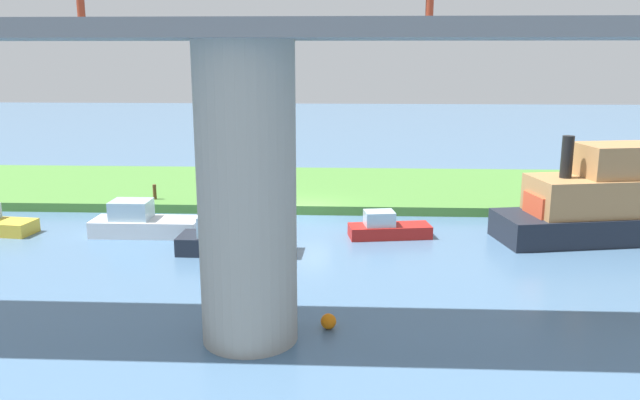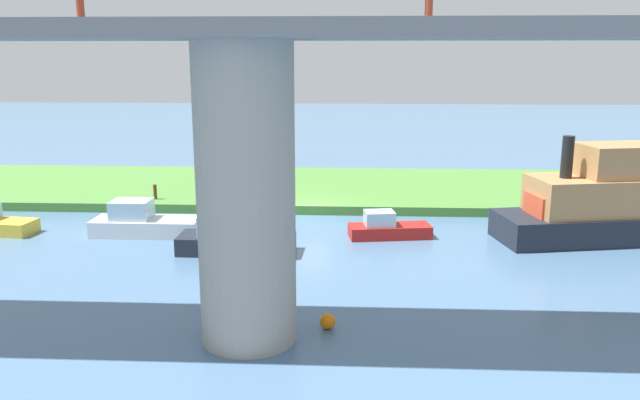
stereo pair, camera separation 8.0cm
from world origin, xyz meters
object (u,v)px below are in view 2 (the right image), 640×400
at_px(marker_buoy, 328,321).
at_px(bridge_pylon, 246,197).
at_px(riverboat_paddlewheel, 143,222).
at_px(motorboat_white, 609,201).
at_px(skiff_small, 233,239).
at_px(person_on_bank, 215,188).
at_px(mooring_post, 155,192).
at_px(motorboat_red, 387,228).

bearing_deg(marker_buoy, bridge_pylon, 18.80).
distance_m(bridge_pylon, riverboat_paddlewheel, 13.71).
bearing_deg(riverboat_paddlewheel, motorboat_white, -179.00).
bearing_deg(skiff_small, person_on_bank, -72.58).
xyz_separation_m(skiff_small, riverboat_paddlewheel, (4.86, -2.57, 0.00)).
xyz_separation_m(bridge_pylon, marker_buoy, (-2.36, -0.80, -4.21)).
distance_m(mooring_post, motorboat_white, 23.70).
xyz_separation_m(person_on_bank, riverboat_paddlewheel, (2.38, 5.32, -0.60)).
height_order(riverboat_paddlewheel, motorboat_red, riverboat_paddlewheel).
bearing_deg(marker_buoy, motorboat_white, -139.81).
bearing_deg(marker_buoy, skiff_small, -60.10).
relative_size(person_on_bank, riverboat_paddlewheel, 0.27).
bearing_deg(mooring_post, person_on_bank, 176.85).
xyz_separation_m(bridge_pylon, skiff_small, (2.11, -8.58, -3.85)).
xyz_separation_m(person_on_bank, mooring_post, (3.46, -0.19, -0.28)).
bearing_deg(riverboat_paddlewheel, marker_buoy, 132.02).
bearing_deg(motorboat_white, mooring_post, -12.50).
bearing_deg(marker_buoy, riverboat_paddlewheel, -47.98).
relative_size(motorboat_white, marker_buoy, 20.13).
xyz_separation_m(motorboat_white, marker_buoy, (12.71, 10.74, -1.57)).
height_order(mooring_post, skiff_small, skiff_small).
bearing_deg(mooring_post, bridge_pylon, 115.76).
bearing_deg(person_on_bank, motorboat_red, 151.13).
bearing_deg(bridge_pylon, marker_buoy, -161.20).
bearing_deg(bridge_pylon, skiff_small, -76.19).
height_order(mooring_post, motorboat_red, mooring_post).
bearing_deg(motorboat_red, marker_buoy, 77.02).
relative_size(motorboat_white, skiff_small, 1.97).
height_order(mooring_post, riverboat_paddlewheel, riverboat_paddlewheel).
bearing_deg(mooring_post, motorboat_white, 167.50).
distance_m(person_on_bank, skiff_small, 8.30).
xyz_separation_m(bridge_pylon, person_on_bank, (4.59, -16.48, -3.26)).
relative_size(person_on_bank, skiff_small, 0.27).
relative_size(bridge_pylon, motorboat_red, 2.22).
bearing_deg(mooring_post, motorboat_red, 157.34).
distance_m(motorboat_white, riverboat_paddlewheel, 22.08).
xyz_separation_m(bridge_pylon, riverboat_paddlewheel, (6.97, -11.16, -3.85)).
distance_m(mooring_post, riverboat_paddlewheel, 5.62).
relative_size(motorboat_red, marker_buoy, 8.03).
relative_size(riverboat_paddlewheel, motorboat_red, 1.27).
distance_m(riverboat_paddlewheel, marker_buoy, 13.94).
bearing_deg(motorboat_red, motorboat_white, -178.72).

